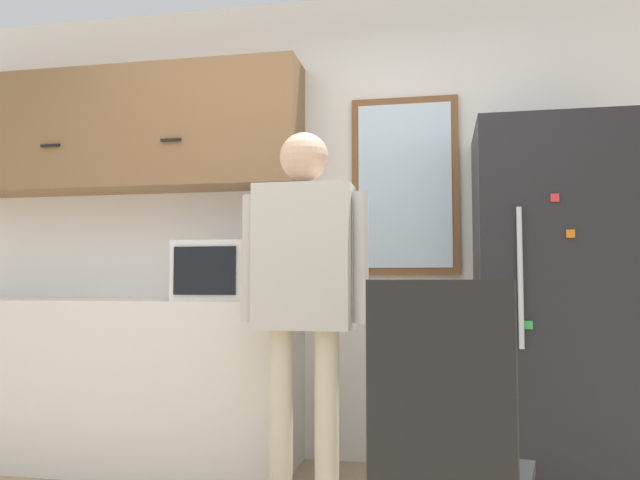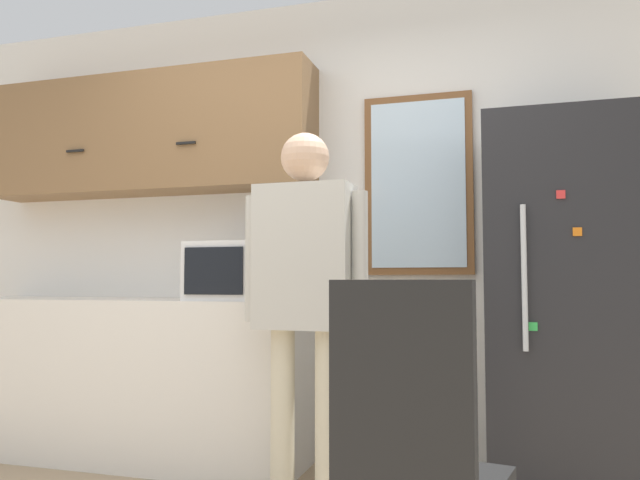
{
  "view_description": "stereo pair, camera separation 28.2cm",
  "coord_description": "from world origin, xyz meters",
  "px_view_note": "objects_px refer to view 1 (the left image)",
  "views": [
    {
      "loc": [
        0.74,
        -1.8,
        1.02
      ],
      "look_at": [
        0.2,
        0.97,
        1.2
      ],
      "focal_mm": 35.0,
      "sensor_mm": 36.0,
      "label": 1
    },
    {
      "loc": [
        1.01,
        -1.73,
        1.02
      ],
      "look_at": [
        0.2,
        0.97,
        1.2
      ],
      "focal_mm": 35.0,
      "sensor_mm": 36.0,
      "label": 2
    }
  ],
  "objects_px": {
    "microwave": "(225,271)",
    "chair": "(448,447)",
    "person": "(304,276)",
    "refrigerator": "(556,307)"
  },
  "relations": [
    {
      "from": "microwave",
      "to": "chair",
      "type": "relative_size",
      "value": 0.46
    },
    {
      "from": "microwave",
      "to": "chair",
      "type": "xyz_separation_m",
      "value": [
        1.14,
        -1.31,
        -0.53
      ]
    },
    {
      "from": "microwave",
      "to": "person",
      "type": "xyz_separation_m",
      "value": [
        0.51,
        -0.38,
        -0.03
      ]
    },
    {
      "from": "person",
      "to": "refrigerator",
      "type": "height_order",
      "value": "refrigerator"
    },
    {
      "from": "chair",
      "to": "microwave",
      "type": "bearing_deg",
      "value": -38.05
    },
    {
      "from": "refrigerator",
      "to": "chair",
      "type": "relative_size",
      "value": 1.74
    },
    {
      "from": "chair",
      "to": "person",
      "type": "bearing_deg",
      "value": -45.07
    },
    {
      "from": "person",
      "to": "microwave",
      "type": "bearing_deg",
      "value": 144.75
    },
    {
      "from": "refrigerator",
      "to": "chair",
      "type": "xyz_separation_m",
      "value": [
        -0.54,
        -1.36,
        -0.35
      ]
    },
    {
      "from": "refrigerator",
      "to": "person",
      "type": "bearing_deg",
      "value": -159.72
    }
  ]
}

